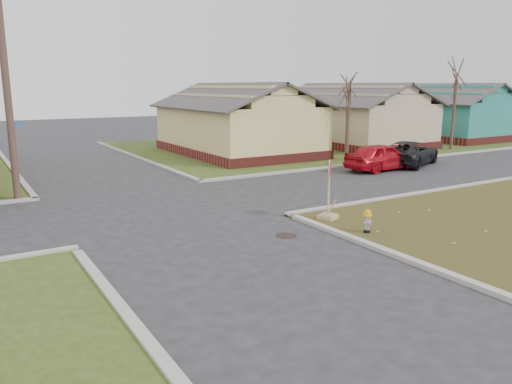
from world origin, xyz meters
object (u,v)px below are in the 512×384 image
stop_sign (328,206)px  dark_pickup (409,153)px  fire_hydrant (367,220)px  red_sedan (382,157)px  utility_pole (6,80)px

stop_sign → dark_pickup: size_ratio=0.41×
fire_hydrant → dark_pickup: dark_pickup is taller
stop_sign → fire_hydrant: bearing=-113.0°
fire_hydrant → dark_pickup: size_ratio=0.15×
stop_sign → red_sedan: (8.96, 6.48, 0.25)m
utility_pole → stop_sign: 12.92m
stop_sign → red_sedan: 11.07m
fire_hydrant → red_sedan: (8.96, 8.35, 0.28)m
red_sedan → utility_pole: bearing=82.0°
fire_hydrant → stop_sign: size_ratio=0.36×
fire_hydrant → stop_sign: 1.87m
utility_pole → dark_pickup: 20.73m
fire_hydrant → red_sedan: 12.25m
fire_hydrant → stop_sign: bearing=75.8°
dark_pickup → fire_hydrant: bearing=103.7°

